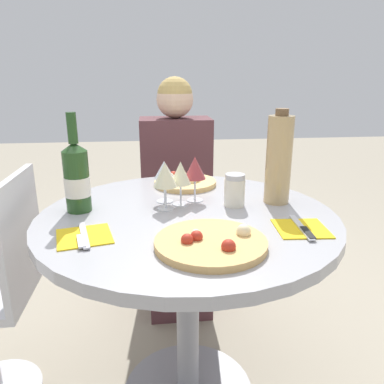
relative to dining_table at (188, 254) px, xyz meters
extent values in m
cylinder|color=gray|center=(0.00, 0.00, -0.23)|extent=(0.08, 0.08, 0.70)
cylinder|color=#9E9EA3|center=(0.00, 0.00, 0.13)|extent=(0.99, 0.99, 0.04)
cylinder|color=silver|center=(0.02, 0.79, -0.60)|extent=(0.34, 0.34, 0.01)
cylinder|color=silver|center=(0.02, 0.79, -0.39)|extent=(0.06, 0.06, 0.44)
cube|color=silver|center=(0.02, 0.79, -0.16)|extent=(0.38, 0.38, 0.03)
cube|color=silver|center=(0.02, 0.97, 0.07)|extent=(0.38, 0.02, 0.41)
cube|color=#512D33|center=(0.02, 0.62, -0.37)|extent=(0.31, 0.35, 0.47)
cube|color=#512D33|center=(0.02, 0.79, 0.12)|extent=(0.37, 0.23, 0.52)
sphere|color=#DBB293|center=(0.02, 0.79, 0.47)|extent=(0.19, 0.19, 0.19)
sphere|color=tan|center=(0.02, 0.79, 0.50)|extent=(0.18, 0.18, 0.18)
cube|color=silver|center=(-0.57, 0.08, 0.07)|extent=(0.02, 0.38, 0.41)
cylinder|color=tan|center=(0.04, -0.26, 0.16)|extent=(0.30, 0.30, 0.02)
sphere|color=beige|center=(0.00, -0.23, 0.18)|extent=(0.03, 0.03, 0.03)
sphere|color=#B22D1E|center=(0.00, -0.25, 0.18)|extent=(0.03, 0.03, 0.03)
sphere|color=#B22D1E|center=(-0.03, -0.27, 0.18)|extent=(0.03, 0.03, 0.03)
sphere|color=beige|center=(0.13, -0.23, 0.18)|extent=(0.04, 0.04, 0.04)
sphere|color=#B22D1E|center=(0.07, -0.32, 0.18)|extent=(0.04, 0.04, 0.04)
cylinder|color=#DBB26B|center=(0.02, 0.34, 0.16)|extent=(0.26, 0.26, 0.02)
sphere|color=beige|center=(0.05, 0.31, 0.18)|extent=(0.04, 0.04, 0.04)
sphere|color=beige|center=(0.07, 0.32, 0.18)|extent=(0.04, 0.04, 0.04)
sphere|color=#B22D1E|center=(-0.02, 0.40, 0.18)|extent=(0.04, 0.04, 0.04)
sphere|color=beige|center=(0.05, 0.40, 0.18)|extent=(0.03, 0.03, 0.03)
sphere|color=beige|center=(0.01, 0.33, 0.18)|extent=(0.04, 0.04, 0.04)
sphere|color=beige|center=(-0.04, 0.37, 0.18)|extent=(0.04, 0.04, 0.04)
sphere|color=#336B28|center=(0.05, 0.36, 0.18)|extent=(0.03, 0.03, 0.03)
cylinder|color=#23471E|center=(-0.36, 0.07, 0.25)|extent=(0.08, 0.08, 0.21)
cone|color=#23471E|center=(-0.36, 0.07, 0.37)|extent=(0.08, 0.08, 0.03)
cylinder|color=#23471E|center=(-0.36, 0.07, 0.43)|extent=(0.03, 0.03, 0.10)
cylinder|color=silver|center=(-0.36, 0.07, 0.24)|extent=(0.08, 0.08, 0.07)
cylinder|color=tan|center=(0.33, 0.08, 0.30)|extent=(0.09, 0.09, 0.31)
cylinder|color=brown|center=(0.33, 0.08, 0.47)|extent=(0.05, 0.05, 0.02)
cylinder|color=silver|center=(0.17, 0.06, 0.20)|extent=(0.07, 0.07, 0.10)
cylinder|color=#B2B2B7|center=(0.17, 0.06, 0.26)|extent=(0.07, 0.07, 0.02)
cylinder|color=silver|center=(-0.01, 0.09, 0.15)|extent=(0.06, 0.06, 0.00)
cylinder|color=silver|center=(-0.01, 0.09, 0.19)|extent=(0.01, 0.01, 0.07)
cone|color=beige|center=(-0.01, 0.09, 0.27)|extent=(0.07, 0.07, 0.08)
cylinder|color=silver|center=(0.04, 0.13, 0.15)|extent=(0.06, 0.06, 0.00)
cylinder|color=silver|center=(0.04, 0.13, 0.19)|extent=(0.01, 0.01, 0.08)
cone|color=#9E383D|center=(0.04, 0.13, 0.27)|extent=(0.08, 0.08, 0.08)
cylinder|color=silver|center=(-0.07, 0.13, 0.15)|extent=(0.06, 0.06, 0.00)
cylinder|color=silver|center=(-0.07, 0.13, 0.20)|extent=(0.01, 0.01, 0.08)
cone|color=silver|center=(-0.07, 0.13, 0.27)|extent=(0.07, 0.07, 0.06)
cylinder|color=silver|center=(-0.07, 0.05, 0.15)|extent=(0.06, 0.06, 0.00)
cylinder|color=silver|center=(-0.07, 0.05, 0.19)|extent=(0.01, 0.01, 0.08)
cone|color=beige|center=(-0.07, 0.05, 0.27)|extent=(0.08, 0.08, 0.08)
cube|color=gold|center=(-0.31, -0.16, 0.15)|extent=(0.18, 0.18, 0.00)
cube|color=silver|center=(-0.31, -0.16, 0.16)|extent=(0.06, 0.19, 0.00)
cube|color=silver|center=(-0.31, -0.20, 0.16)|extent=(0.04, 0.09, 0.00)
cube|color=gold|center=(0.33, -0.17, 0.15)|extent=(0.16, 0.16, 0.00)
cube|color=silver|center=(0.33, -0.17, 0.16)|extent=(0.03, 0.19, 0.00)
cube|color=black|center=(0.33, -0.22, 0.16)|extent=(0.03, 0.09, 0.00)
camera|label=1|loc=(-0.11, -1.16, 0.59)|focal=35.00mm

